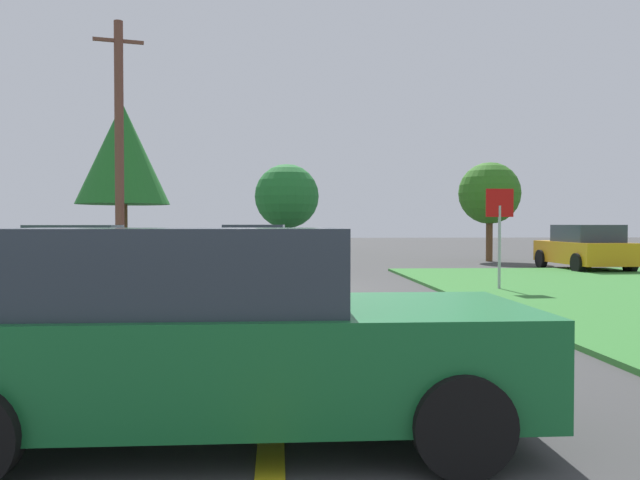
{
  "coord_description": "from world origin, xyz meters",
  "views": [
    {
      "loc": [
        0.05,
        -16.59,
        1.65
      ],
      "look_at": [
        1.3,
        2.22,
        1.18
      ],
      "focal_mm": 36.44,
      "sensor_mm": 36.0,
      "label": 1
    }
  ],
  "objects": [
    {
      "name": "pine_tree_center",
      "position": [
        9.4,
        11.44,
        2.99
      ],
      "size": [
        2.71,
        2.71,
        4.36
      ],
      "color": "brown",
      "rests_on": "ground"
    },
    {
      "name": "car_approaching_junction",
      "position": [
        -1.02,
        9.8,
        0.8
      ],
      "size": [
        4.48,
        2.13,
        1.62
      ],
      "rotation": [
        0.0,
        0.0,
        3.08
      ],
      "color": "silver",
      "rests_on": "ground"
    },
    {
      "name": "oak_tree_left",
      "position": [
        0.63,
        21.26,
        3.26
      ],
      "size": [
        3.73,
        3.73,
        5.13
      ],
      "color": "brown",
      "rests_on": "ground"
    },
    {
      "name": "car_on_crossroad",
      "position": [
        10.91,
        5.67,
        0.8
      ],
      "size": [
        2.12,
        4.2,
        1.62
      ],
      "rotation": [
        0.0,
        0.0,
        1.59
      ],
      "color": "orange",
      "rests_on": "ground"
    },
    {
      "name": "ground_plane",
      "position": [
        0.0,
        0.0,
        0.0
      ],
      "size": [
        120.0,
        120.0,
        0.0
      ],
      "primitive_type": "plane",
      "color": "#3B3B3B"
    },
    {
      "name": "car_behind_on_main_road",
      "position": [
        -0.42,
        -11.58,
        0.81
      ],
      "size": [
        4.6,
        2.03,
        1.62
      ],
      "rotation": [
        0.0,
        0.0,
        0.0
      ],
      "color": "#196B33",
      "rests_on": "ground"
    },
    {
      "name": "utility_pole_mid",
      "position": [
        -5.75,
        7.84,
        4.65
      ],
      "size": [
        1.77,
        0.58,
        9.11
      ],
      "color": "brown",
      "rests_on": "ground"
    },
    {
      "name": "lane_stripe_center",
      "position": [
        0.0,
        -8.0,
        0.01
      ],
      "size": [
        0.2,
        14.0,
        0.01
      ],
      "primitive_type": "cube",
      "color": "yellow",
      "rests_on": "ground"
    },
    {
      "name": "parked_car_near_building",
      "position": [
        -5.54,
        2.37,
        0.81
      ],
      "size": [
        4.4,
        2.03,
        1.62
      ],
      "rotation": [
        0.0,
        0.0,
        0.01
      ],
      "color": "white",
      "rests_on": "ground"
    },
    {
      "name": "oak_tree_right",
      "position": [
        -7.53,
        15.99,
        5.1
      ],
      "size": [
        4.55,
        4.55,
        7.62
      ],
      "color": "brown",
      "rests_on": "ground"
    },
    {
      "name": "stop_sign",
      "position": [
        5.45,
        -1.17,
        1.74
      ],
      "size": [
        0.68,
        0.07,
        2.51
      ],
      "rotation": [
        0.0,
        0.0,
        3.17
      ],
      "color": "#9EA0A8",
      "rests_on": "ground"
    }
  ]
}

